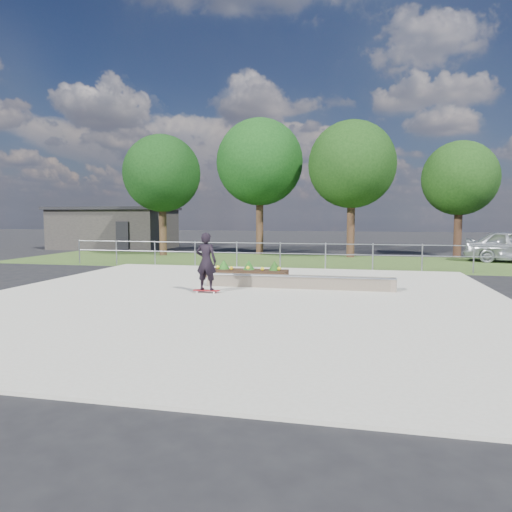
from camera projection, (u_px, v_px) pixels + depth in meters
The scene contains 12 objects.
ground at pixel (238, 299), 13.04m from camera, with size 120.00×120.00×0.00m, color black.
grass_verge at pixel (291, 261), 23.75m from camera, with size 30.00×8.00×0.02m, color #334D1F.
concrete_slab at pixel (238, 298), 13.04m from camera, with size 15.00×15.00×0.06m, color #AFAC9B.
fence at pixel (280, 252), 20.28m from camera, with size 20.06×0.06×1.20m.
building at pixel (115, 228), 33.39m from camera, with size 8.40×5.40×3.00m.
tree_far_left at pixel (162, 174), 26.96m from camera, with size 4.55×4.55×7.15m.
tree_mid_left at pixel (260, 162), 27.68m from camera, with size 5.25×5.25×8.25m.
tree_mid_right at pixel (352, 165), 25.58m from camera, with size 4.90×4.90×7.70m.
tree_far_right at pixel (460, 179), 25.84m from camera, with size 4.20×4.20×6.60m.
grind_ledge at pixel (298, 282), 14.54m from camera, with size 6.00×0.44×0.43m.
planter_bed at pixel (248, 272), 17.31m from camera, with size 3.00×1.20×0.61m.
skateboarder at pixel (206, 262), 13.60m from camera, with size 0.80×0.46×1.81m.
Camera 1 is at (3.24, -12.48, 2.35)m, focal length 32.00 mm.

